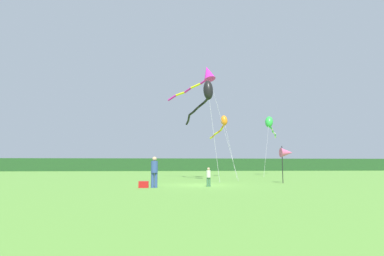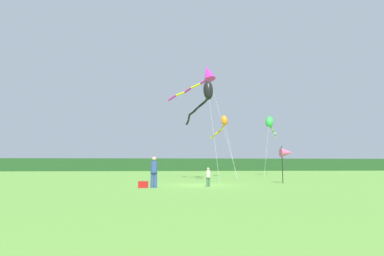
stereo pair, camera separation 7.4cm
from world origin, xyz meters
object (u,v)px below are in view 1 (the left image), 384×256
Objects in this scene: kite_magenta at (205,75)px; kite_green at (270,123)px; cooler_box at (144,184)px; banner_flag_pole at (287,153)px; person_child at (209,176)px; person_adult at (154,170)px; kite_orange at (223,123)px; kite_black at (206,94)px.

kite_magenta reaches higher than kite_green.
cooler_box is 11.01m from banner_flag_pole.
person_child is at bearing -154.00° from banner_flag_pole.
person_adult reaches higher than cooler_box.
kite_green is at bearing 31.44° from kite_orange.
person_adult is at bearing -2.68° from cooler_box.
kite_magenta is (-5.14, 6.24, 7.52)m from banner_flag_pole.
kite_orange reaches higher than person_child.
kite_orange is at bearing 75.75° from person_child.
cooler_box is at bearing -121.83° from kite_black.
person_adult is 13.92m from kite_magenta.
cooler_box is at bearing 177.32° from person_adult.
person_adult is at bearing -114.55° from kite_orange.
person_adult is 3.39m from person_child.
kite_magenta is at bearing 62.92° from cooler_box.
kite_black reaches higher than person_child.
kite_black reaches higher than kite_orange.
person_child is at bearing -104.25° from kite_orange.
banner_flag_pole is 12.72m from kite_orange.
kite_black is at bearing -110.69° from kite_orange.
kite_magenta reaches higher than cooler_box.
person_child is (3.32, 0.62, -0.37)m from person_adult.
kite_green reaches higher than person_adult.
kite_green is at bearing 50.85° from kite_black.
cooler_box is at bearing -171.50° from person_child.
kite_green is (10.67, 19.17, 5.90)m from person_child.
kite_green is (13.99, 19.78, 5.53)m from person_adult.
kite_orange reaches higher than banner_flag_pole.
person_child is 0.11× the size of kite_magenta.
person_adult is at bearing -114.12° from kite_magenta.
kite_orange is 0.80× the size of kite_black.
kite_orange is (7.73, 15.56, 5.72)m from cooler_box.
kite_orange is 0.75× the size of kite_green.
banner_flag_pole is at bearing -78.34° from kite_orange.
kite_orange is at bearing 64.70° from kite_magenta.
kite_black reaches higher than cooler_box.
kite_magenta is (5.05, 9.88, 9.54)m from cooler_box.
kite_black is 0.80× the size of kite_magenta.
kite_green is (9.55, 9.88, -3.18)m from kite_magenta.
person_child is at bearing 8.50° from cooler_box.
person_child is 0.43× the size of banner_flag_pole.
person_child is 2.02× the size of cooler_box.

